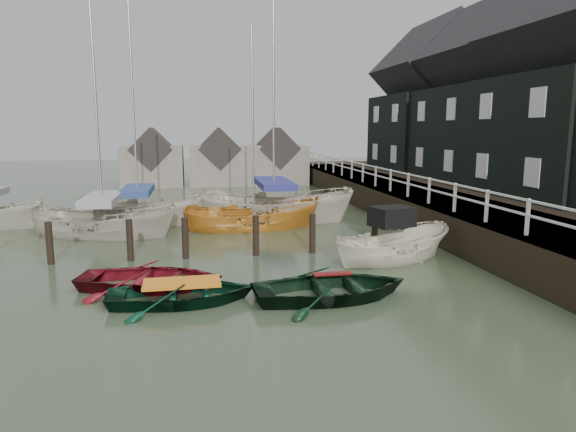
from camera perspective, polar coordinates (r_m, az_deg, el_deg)
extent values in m
plane|color=#2F3D26|center=(14.94, -6.84, -7.32)|extent=(120.00, 120.00, 0.00)
cube|color=black|center=(26.50, 12.73, 3.10)|extent=(3.00, 32.00, 0.20)
cube|color=silver|center=(25.86, 9.74, 5.37)|extent=(0.06, 32.00, 0.06)
cube|color=silver|center=(25.90, 9.71, 4.49)|extent=(0.06, 32.00, 0.06)
cube|color=black|center=(29.25, 22.61, 0.43)|extent=(14.00, 38.00, 1.50)
cube|color=black|center=(30.62, 21.08, 8.44)|extent=(6.00, 7.00, 5.00)
cube|color=black|center=(30.87, 21.58, 16.34)|extent=(6.11, 7.14, 6.11)
cube|color=black|center=(36.80, 15.41, 8.85)|extent=(6.40, 7.00, 5.00)
cube|color=black|center=(37.00, 15.72, 15.44)|extent=(6.52, 7.14, 6.52)
cylinder|color=black|center=(18.32, -24.93, -3.36)|extent=(0.22, 0.22, 1.80)
cylinder|color=black|center=(17.83, -17.13, -3.21)|extent=(0.22, 0.22, 1.80)
cylinder|color=black|center=(17.70, -11.33, -3.06)|extent=(0.22, 0.22, 1.80)
cylinder|color=black|center=(17.80, -3.58, -2.81)|extent=(0.22, 0.22, 1.80)
cylinder|color=black|center=(18.13, 2.72, -2.57)|extent=(0.22, 0.22, 1.80)
cylinder|color=black|center=(18.76, 9.59, -2.28)|extent=(0.22, 0.22, 1.80)
cube|color=#665B51|center=(40.49, -14.76, 5.39)|extent=(4.50, 4.00, 3.00)
cube|color=#282321|center=(40.42, -14.84, 7.23)|extent=(3.18, 4.08, 3.18)
cube|color=#665B51|center=(40.40, -7.64, 5.62)|extent=(4.50, 4.00, 3.00)
cube|color=#282321|center=(40.33, -7.69, 7.46)|extent=(3.18, 4.08, 3.18)
cube|color=#665B51|center=(40.84, -1.30, 5.75)|extent=(4.50, 4.00, 3.00)
cube|color=#282321|center=(40.77, -1.30, 7.57)|extent=(3.18, 4.08, 3.18)
imported|color=#610D16|center=(14.81, -14.94, -7.74)|extent=(4.44, 3.55, 0.82)
imported|color=black|center=(13.47, -11.62, -9.37)|extent=(3.76, 2.72, 0.77)
imported|color=black|center=(13.57, 4.90, -9.06)|extent=(4.33, 3.24, 0.86)
imported|color=beige|center=(17.46, 11.54, -4.93)|extent=(4.75, 2.86, 1.72)
cube|color=black|center=(17.33, 11.47, -0.06)|extent=(1.53, 1.32, 0.65)
imported|color=#BBAF9F|center=(22.59, -19.76, -1.97)|extent=(6.89, 4.58, 2.49)
cylinder|color=#B2B2B7|center=(22.18, -20.56, 11.59)|extent=(0.10, 0.10, 7.88)
cube|color=gray|center=(22.35, -19.98, 1.77)|extent=(3.77, 2.48, 0.30)
imported|color=beige|center=(25.11, -16.22, -0.64)|extent=(6.89, 4.87, 2.49)
cylinder|color=#B2B2B7|center=(24.78, -16.90, 13.12)|extent=(0.10, 0.10, 9.24)
cube|color=navy|center=(24.89, -16.38, 2.74)|extent=(3.77, 2.64, 0.30)
imported|color=orange|center=(22.79, -3.81, -1.31)|extent=(6.30, 2.76, 2.37)
cylinder|color=#B2B2B7|center=(22.37, -3.96, 11.31)|extent=(0.10, 0.10, 7.35)
imported|color=beige|center=(24.89, -1.55, -0.35)|extent=(8.18, 5.74, 2.96)
cylinder|color=#B2B2B7|center=(24.56, -1.62, 13.78)|extent=(0.10, 0.10, 8.92)
cube|color=navy|center=(24.64, -1.57, 3.66)|extent=(4.48, 3.11, 0.30)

